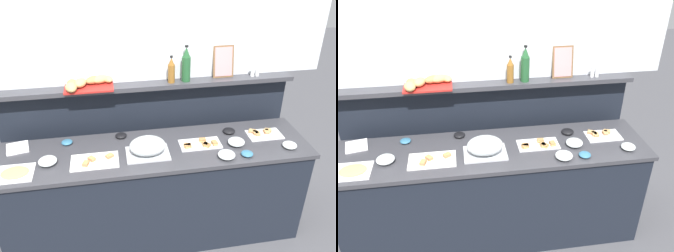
# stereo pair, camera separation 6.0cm
# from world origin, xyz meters

# --- Properties ---
(ground_plane) EXTENTS (12.00, 12.00, 0.00)m
(ground_plane) POSITION_xyz_m (0.00, 0.60, 0.00)
(ground_plane) COLOR #4C4C51
(buffet_counter) EXTENTS (2.55, 0.63, 0.94)m
(buffet_counter) POSITION_xyz_m (0.00, 0.00, 0.47)
(buffet_counter) COLOR black
(buffet_counter) RESTS_ON ground_plane
(back_ledge_unit) EXTENTS (2.62, 0.22, 1.34)m
(back_ledge_unit) POSITION_xyz_m (0.00, 0.49, 0.70)
(back_ledge_unit) COLOR black
(back_ledge_unit) RESTS_ON ground_plane
(upper_wall_panel) EXTENTS (3.22, 0.08, 1.26)m
(upper_wall_panel) POSITION_xyz_m (0.00, 0.52, 1.97)
(upper_wall_panel) COLOR silver
(upper_wall_panel) RESTS_ON back_ledge_unit
(sandwich_platter_side) EXTENTS (0.36, 0.22, 0.04)m
(sandwich_platter_side) POSITION_xyz_m (-0.48, -0.10, 0.95)
(sandwich_platter_side) COLOR white
(sandwich_platter_side) RESTS_ON buffet_counter
(sandwich_platter_rear) EXTENTS (0.34, 0.18, 0.04)m
(sandwich_platter_rear) POSITION_xyz_m (0.38, -0.01, 0.95)
(sandwich_platter_rear) COLOR silver
(sandwich_platter_rear) RESTS_ON buffet_counter
(sandwich_platter_front) EXTENTS (0.30, 0.18, 0.04)m
(sandwich_platter_front) POSITION_xyz_m (0.95, 0.06, 0.95)
(sandwich_platter_front) COLOR white
(sandwich_platter_front) RESTS_ON buffet_counter
(cold_cuts_platter) EXTENTS (0.27, 0.23, 0.02)m
(cold_cuts_platter) POSITION_xyz_m (-1.06, -0.15, 0.95)
(cold_cuts_platter) COLOR white
(cold_cuts_platter) RESTS_ON buffet_counter
(serving_cloche) EXTENTS (0.34, 0.24, 0.17)m
(serving_cloche) POSITION_xyz_m (-0.07, -0.06, 1.01)
(serving_cloche) COLOR #B7BABF
(serving_cloche) RESTS_ON buffet_counter
(glass_bowl_large) EXTENTS (0.14, 0.14, 0.06)m
(glass_bowl_large) POSITION_xyz_m (-0.83, -0.06, 0.96)
(glass_bowl_large) COLOR silver
(glass_bowl_large) RESTS_ON buffet_counter
(glass_bowl_medium) EXTENTS (0.12, 0.12, 0.05)m
(glass_bowl_medium) POSITION_xyz_m (1.08, -0.17, 0.96)
(glass_bowl_medium) COLOR silver
(glass_bowl_medium) RESTS_ON buffet_counter
(glass_bowl_small) EXTENTS (0.14, 0.14, 0.05)m
(glass_bowl_small) POSITION_xyz_m (0.53, -0.22, 0.96)
(glass_bowl_small) COLOR silver
(glass_bowl_small) RESTS_ON buffet_counter
(glass_bowl_extra) EXTENTS (0.14, 0.14, 0.06)m
(glass_bowl_extra) POSITION_xyz_m (0.67, -0.05, 0.96)
(glass_bowl_extra) COLOR silver
(glass_bowl_extra) RESTS_ON buffet_counter
(condiment_bowl_teal) EXTENTS (0.11, 0.11, 0.04)m
(condiment_bowl_teal) POSITION_xyz_m (0.67, 0.14, 0.96)
(condiment_bowl_teal) COLOR black
(condiment_bowl_teal) RESTS_ON buffet_counter
(condiment_bowl_dark) EXTENTS (0.10, 0.10, 0.03)m
(condiment_bowl_dark) POSITION_xyz_m (0.70, -0.22, 0.95)
(condiment_bowl_dark) COLOR teal
(condiment_bowl_dark) RESTS_ON buffet_counter
(condiment_bowl_red) EXTENTS (0.10, 0.10, 0.03)m
(condiment_bowl_red) POSITION_xyz_m (-0.26, 0.23, 0.96)
(condiment_bowl_red) COLOR black
(condiment_bowl_red) RESTS_ON buffet_counter
(condiment_bowl_cream) EXTENTS (0.09, 0.09, 0.03)m
(condiment_bowl_cream) POSITION_xyz_m (-0.71, 0.20, 0.95)
(condiment_bowl_cream) COLOR teal
(condiment_bowl_cream) RESTS_ON buffet_counter
(napkin_stack) EXTENTS (0.20, 0.20, 0.02)m
(napkin_stack) POSITION_xyz_m (-1.10, 0.20, 0.95)
(napkin_stack) COLOR white
(napkin_stack) RESTS_ON buffet_counter
(wine_bottle_green) EXTENTS (0.08, 0.08, 0.32)m
(wine_bottle_green) POSITION_xyz_m (0.34, 0.41, 1.48)
(wine_bottle_green) COLOR #23562D
(wine_bottle_green) RESTS_ON back_ledge_unit
(vinegar_bottle_amber) EXTENTS (0.06, 0.06, 0.24)m
(vinegar_bottle_amber) POSITION_xyz_m (0.21, 0.40, 1.44)
(vinegar_bottle_amber) COLOR #8E5B23
(vinegar_bottle_amber) RESTS_ON back_ledge_unit
(salt_shaker) EXTENTS (0.03, 0.03, 0.09)m
(salt_shaker) POSITION_xyz_m (0.95, 0.42, 1.38)
(salt_shaker) COLOR white
(salt_shaker) RESTS_ON back_ledge_unit
(pepper_shaker) EXTENTS (0.03, 0.03, 0.09)m
(pepper_shaker) POSITION_xyz_m (0.99, 0.42, 1.38)
(pepper_shaker) COLOR white
(pepper_shaker) RESTS_ON back_ledge_unit
(bread_basket) EXTENTS (0.42, 0.32, 0.08)m
(bread_basket) POSITION_xyz_m (-0.49, 0.42, 1.38)
(bread_basket) COLOR #B2231E
(bread_basket) RESTS_ON back_ledge_unit
(framed_picture) EXTENTS (0.19, 0.06, 0.28)m
(framed_picture) POSITION_xyz_m (0.68, 0.45, 1.48)
(framed_picture) COLOR brown
(framed_picture) RESTS_ON back_ledge_unit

